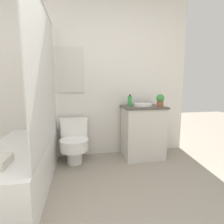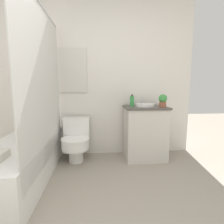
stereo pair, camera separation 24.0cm
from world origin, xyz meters
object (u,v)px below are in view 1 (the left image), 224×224
(sink, at_px, (143,105))
(soap_bottle, at_px, (130,101))
(toilet, at_px, (74,141))
(potted_plant, at_px, (160,100))

(sink, xyz_separation_m, soap_bottle, (-0.19, 0.05, 0.06))
(soap_bottle, bearing_deg, sink, -13.44)
(toilet, relative_size, potted_plant, 3.41)
(potted_plant, bearing_deg, soap_bottle, 155.85)
(toilet, relative_size, soap_bottle, 3.64)
(soap_bottle, xyz_separation_m, potted_plant, (0.41, -0.18, 0.02))
(potted_plant, bearing_deg, toilet, 174.60)
(toilet, xyz_separation_m, sink, (1.05, 0.02, 0.51))
(toilet, height_order, potted_plant, potted_plant)
(toilet, xyz_separation_m, potted_plant, (1.27, -0.12, 0.59))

